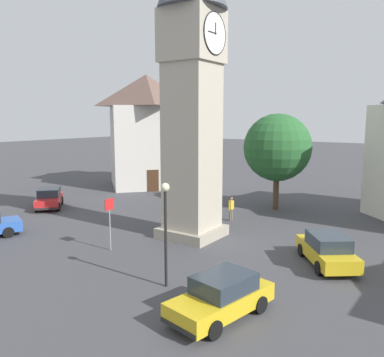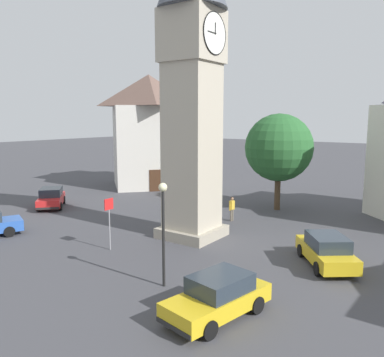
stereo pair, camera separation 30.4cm
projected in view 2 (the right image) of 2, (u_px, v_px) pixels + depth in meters
ground_plane at (192, 236)px, 23.50m from camera, size 200.00×200.00×0.00m
clock_tower at (192, 52)px, 21.89m from camera, size 3.92×3.92×18.29m
car_silver_kerb at (326, 250)px, 18.73m from camera, size 4.31×3.83×1.53m
car_red_corner at (218, 296)px, 13.88m from camera, size 4.38×2.48×1.53m
car_white_side at (51, 198)px, 31.10m from camera, size 4.04×4.17×1.53m
car_black_far at (189, 187)px, 35.79m from camera, size 4.46×3.07×1.53m
pedestrian at (232, 207)px, 26.88m from camera, size 0.56×0.27×1.69m
tree at (279, 148)px, 29.72m from camera, size 5.11×5.11×7.35m
building_shop_left at (149, 130)px, 40.63m from camera, size 10.62×10.64×11.37m
lamp_post at (163, 217)px, 16.09m from camera, size 0.36×0.36×4.40m
road_sign at (109, 215)px, 20.83m from camera, size 0.60×0.07×2.80m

